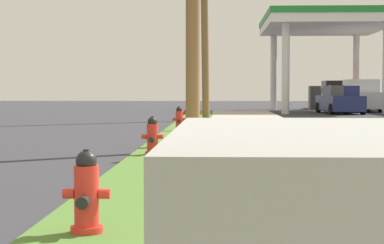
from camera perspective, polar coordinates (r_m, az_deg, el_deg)
The scene contains 9 objects.
fire_hydrant_nearest at distance 6.33m, azimuth -8.56°, elevation -5.99°, with size 0.42×0.37×0.74m.
fire_hydrant_second at distance 13.72m, azimuth -3.23°, elevation -1.29°, with size 0.42×0.38×0.74m.
fire_hydrant_third at distance 21.55m, azimuth -1.04°, elevation 0.16°, with size 0.42×0.37×0.74m.
fire_hydrant_fourth at distance 29.19m, azimuth -0.25°, elevation 0.83°, with size 0.42×0.37×0.74m.
utility_pole_background at distance 31.36m, azimuth 1.02°, elevation 9.51°, with size 0.94×1.19×9.83m.
car_navy_by_near_pump at distance 40.60m, azimuth 11.91°, elevation 1.69°, with size 2.22×4.62×1.57m.
car_red_by_far_pump at distance 47.81m, azimuth 12.61°, elevation 1.82°, with size 2.16×4.60×1.57m.
truck_white_at_forecourt at distance 44.87m, azimuth 13.29°, elevation 2.01°, with size 2.17×5.42×1.97m.
truck_black_on_apron at distance 50.57m, azimuth 11.49°, elevation 2.10°, with size 2.20×5.43×1.97m.
Camera 1 is at (1.73, -1.69, 1.40)m, focal length 65.74 mm.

